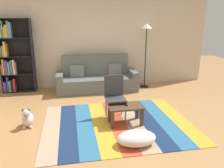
{
  "coord_description": "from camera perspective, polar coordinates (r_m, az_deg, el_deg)",
  "views": [
    {
      "loc": [
        -0.87,
        -4.18,
        2.03
      ],
      "look_at": [
        -0.0,
        0.37,
        0.65
      ],
      "focal_mm": 35.85,
      "sensor_mm": 36.0,
      "label": 1
    }
  ],
  "objects": [
    {
      "name": "dog",
      "position": [
        4.65,
        -20.7,
        -8.27
      ],
      "size": [
        0.22,
        0.35,
        0.4
      ],
      "color": "beige",
      "rests_on": "ground_plane"
    },
    {
      "name": "back_wall",
      "position": [
        6.82,
        -3.47,
        10.82
      ],
      "size": [
        6.8,
        0.1,
        2.7
      ],
      "primitive_type": "cube",
      "color": "beige",
      "rests_on": "ground_plane"
    },
    {
      "name": "couch",
      "position": [
        6.48,
        -3.88,
        1.37
      ],
      "size": [
        2.26,
        0.8,
        1.0
      ],
      "color": "#59605B",
      "rests_on": "ground_plane"
    },
    {
      "name": "ground_plane",
      "position": [
        4.73,
        0.87,
        -8.83
      ],
      "size": [
        14.0,
        14.0,
        0.0
      ],
      "primitive_type": "plane",
      "color": "#B27F4C"
    },
    {
      "name": "coffee_table",
      "position": [
        4.42,
        3.43,
        -6.51
      ],
      "size": [
        0.66,
        0.41,
        0.37
      ],
      "color": "#513826",
      "rests_on": "rug"
    },
    {
      "name": "standing_lamp",
      "position": [
        6.63,
        8.78,
        12.38
      ],
      "size": [
        0.32,
        0.32,
        1.88
      ],
      "color": "black",
      "rests_on": "ground_plane"
    },
    {
      "name": "rug",
      "position": [
        4.52,
        1.38,
        -10.01
      ],
      "size": [
        2.89,
        2.26,
        0.01
      ],
      "color": "tan",
      "rests_on": "ground_plane"
    },
    {
      "name": "tv_remote",
      "position": [
        4.44,
        3.55,
        -5.13
      ],
      "size": [
        0.05,
        0.15,
        0.02
      ],
      "primitive_type": "cube",
      "rotation": [
        0.0,
        0.0,
        -0.06
      ],
      "color": "black",
      "rests_on": "coffee_table"
    },
    {
      "name": "pouf",
      "position": [
        3.8,
        6.25,
        -13.57
      ],
      "size": [
        0.65,
        0.42,
        0.23
      ],
      "primitive_type": "ellipsoid",
      "color": "white",
      "rests_on": "rug"
    },
    {
      "name": "folding_chair",
      "position": [
        4.61,
        0.68,
        -2.36
      ],
      "size": [
        0.4,
        0.4,
        0.9
      ],
      "rotation": [
        0.0,
        0.0,
        -0.83
      ],
      "color": "#38383D",
      "rests_on": "ground_plane"
    },
    {
      "name": "bookshelf",
      "position": [
        6.75,
        -24.07,
        6.34
      ],
      "size": [
        0.9,
        0.28,
        2.02
      ],
      "color": "black",
      "rests_on": "ground_plane"
    }
  ]
}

